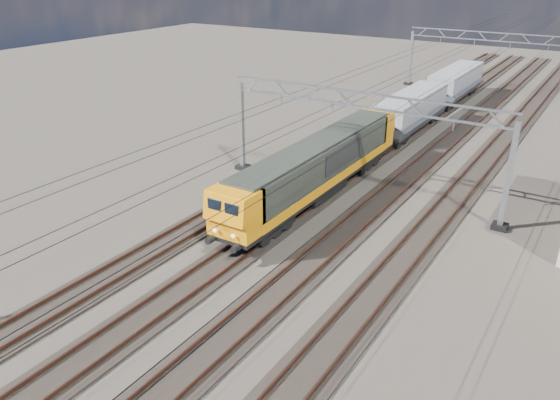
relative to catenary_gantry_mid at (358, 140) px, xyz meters
The scene contains 11 objects.
ground 5.59m from the catenary_gantry_mid, 90.00° to the right, with size 160.00×160.00×0.00m, color #2A2420.
track_outer_west 8.17m from the catenary_gantry_mid, 146.31° to the right, with size 2.60×140.00×0.30m.
track_loco 5.89m from the catenary_gantry_mid, 116.57° to the right, with size 2.60×140.00×0.30m.
track_inner_east 5.89m from the catenary_gantry_mid, 63.43° to the right, with size 2.60×140.00×0.30m.
track_outer_east 8.17m from the catenary_gantry_mid, 33.69° to the right, with size 2.60×140.00×0.30m.
catenary_gantry_mid is the anchor object (origin of this frame).
catenary_gantry_far 36.00m from the catenary_gantry_mid, 90.00° to the left, with size 19.90×0.90×7.11m.
overhead_wires 4.40m from the catenary_gantry_mid, 90.00° to the left, with size 12.03×140.00×0.53m.
locomotive 3.10m from the catenary_gantry_mid, 138.51° to the right, with size 2.76×21.10×3.62m.
hopper_wagon_lead 16.14m from the catenary_gantry_mid, 97.16° to the left, with size 3.38×13.00×3.25m.
hopper_wagon_mid 30.24m from the catenary_gantry_mid, 93.80° to the left, with size 3.38×13.00×3.25m.
Camera 1 is at (14.02, -27.73, 14.90)m, focal length 35.00 mm.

